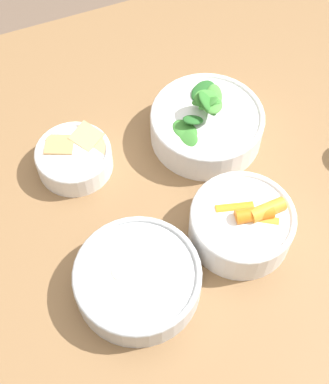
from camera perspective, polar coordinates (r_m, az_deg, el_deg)
The scene contains 6 objects.
ground_plane at distance 1.60m, azimuth 1.26°, elevation -14.48°, with size 10.00×10.00×0.00m, color brown.
dining_table at distance 1.01m, azimuth 1.94°, elevation -3.13°, with size 1.04×0.99×0.76m.
bowl_carrots at distance 0.84m, azimuth 8.26°, elevation -3.32°, with size 0.16×0.16×0.08m.
bowl_greens at distance 0.95m, azimuth 4.43°, elevation 7.28°, with size 0.20×0.20×0.11m.
bowl_beans_hotdog at distance 0.80m, azimuth -2.88°, elevation -9.31°, with size 0.19×0.19×0.05m.
bowl_cookies at distance 0.93m, azimuth -9.62°, elevation 3.69°, with size 0.13×0.13×0.05m.
Camera 1 is at (0.22, 0.44, 1.53)m, focal length 50.00 mm.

